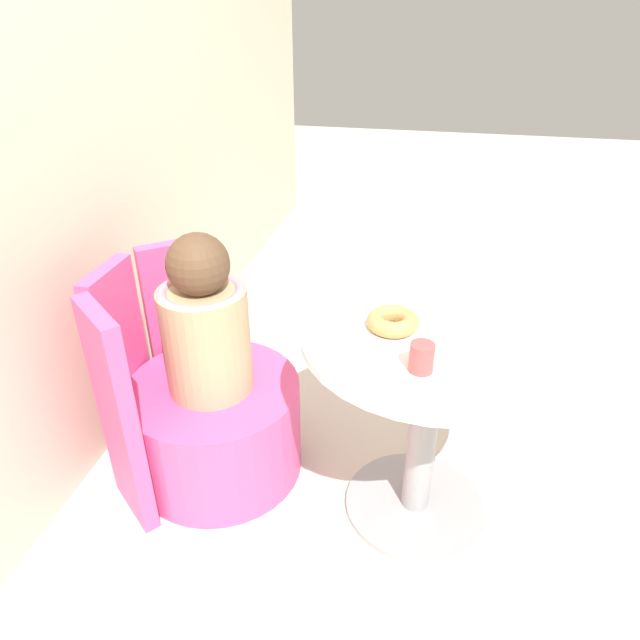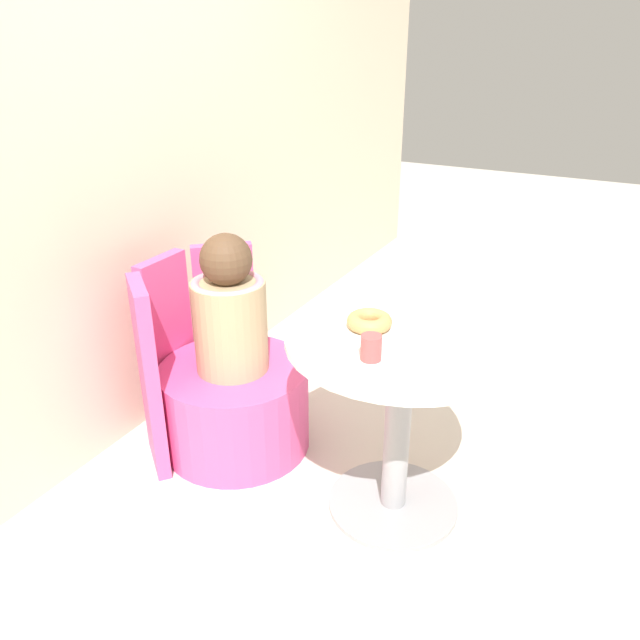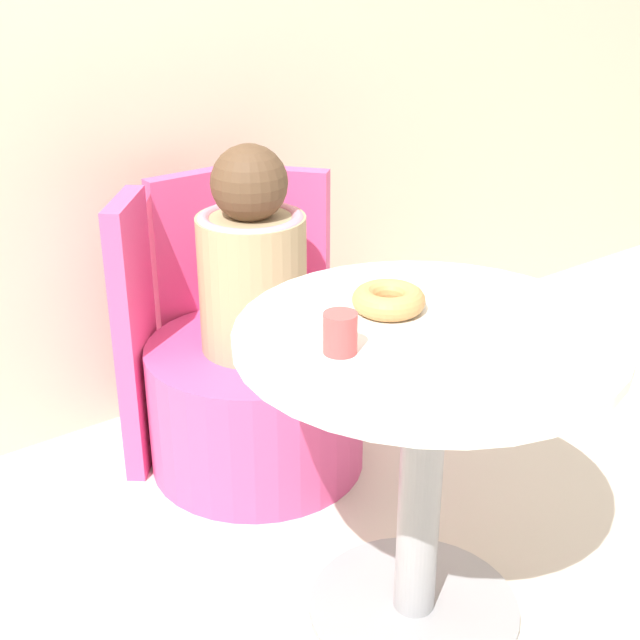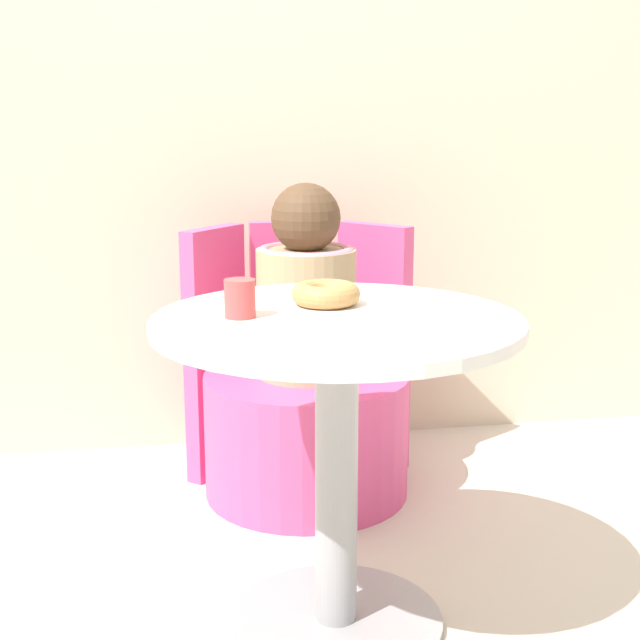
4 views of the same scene
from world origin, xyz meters
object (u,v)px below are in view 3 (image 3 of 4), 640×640
round_table (424,420)px  donut (389,300)px  child_figure (252,261)px  cup (340,333)px  tub_chair (257,405)px

round_table → donut: 0.25m
round_table → child_figure: bearing=86.0°
child_figure → donut: size_ratio=3.70×
donut → cup: cup is taller
child_figure → cup: child_figure is taller
round_table → cup: cup is taller
tub_chair → donut: 0.78m
tub_chair → cup: 0.89m
cup → child_figure: bearing=70.5°
round_table → donut: (-0.00, 0.11, 0.22)m
tub_chair → donut: donut is taller
round_table → tub_chair: round_table is taller
child_figure → donut: (-0.05, -0.58, 0.11)m
child_figure → donut: child_figure is taller
tub_chair → round_table: bearing=-94.0°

